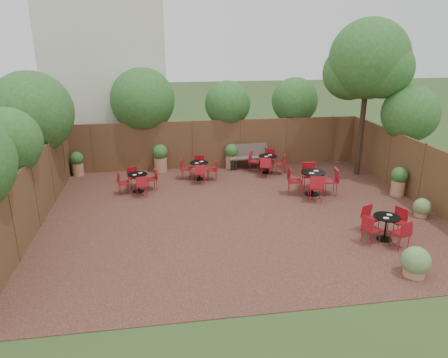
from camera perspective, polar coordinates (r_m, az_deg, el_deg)
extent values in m
plane|color=#354F23|center=(13.13, 2.36, -4.73)|extent=(80.00, 80.00, 0.00)
cube|color=#381A16|center=(13.13, 2.36, -4.69)|extent=(12.00, 10.00, 0.02)
cube|color=brown|center=(17.49, -0.82, 4.80)|extent=(12.00, 0.08, 2.00)
cube|color=brown|center=(13.03, -24.43, -1.95)|extent=(0.08, 10.00, 2.00)
cube|color=brown|center=(15.10, 25.34, 0.65)|extent=(0.08, 10.00, 2.00)
cube|color=silver|center=(19.93, -15.54, 14.62)|extent=(5.00, 4.00, 8.00)
sphere|color=#25591D|center=(15.55, -24.78, 8.21)|extent=(2.78, 2.78, 2.78)
sphere|color=#25591D|center=(12.76, -27.54, 4.53)|extent=(1.87, 1.87, 1.87)
sphere|color=#25591D|center=(17.67, -11.03, 10.51)|extent=(2.62, 2.62, 2.62)
sphere|color=#25591D|center=(17.83, 0.49, 10.24)|extent=(1.91, 1.91, 1.91)
sphere|color=#25591D|center=(18.75, 9.62, 10.49)|extent=(2.00, 2.00, 2.00)
sphere|color=#25591D|center=(16.69, 24.08, 8.16)|extent=(2.05, 2.05, 2.05)
cylinder|color=black|center=(17.03, 18.40, 8.16)|extent=(0.21, 0.21, 4.69)
sphere|color=#25591D|center=(16.80, 19.16, 15.22)|extent=(2.94, 2.94, 2.94)
sphere|color=#25591D|center=(16.97, 16.80, 13.73)|extent=(2.06, 2.06, 2.06)
sphere|color=#25591D|center=(16.66, 20.93, 13.87)|extent=(2.14, 2.14, 2.14)
cube|color=brown|center=(17.43, 3.65, 2.86)|extent=(1.51, 0.47, 0.05)
cube|color=brown|center=(17.55, 3.52, 3.89)|extent=(1.51, 0.13, 0.45)
cube|color=black|center=(17.36, 1.43, 2.03)|extent=(0.06, 0.45, 0.40)
cube|color=black|center=(17.66, 5.80, 2.22)|extent=(0.06, 0.45, 0.40)
cube|color=brown|center=(17.40, 3.34, 2.95)|extent=(1.64, 0.53, 0.05)
cube|color=brown|center=(17.53, 3.21, 4.07)|extent=(1.63, 0.17, 0.49)
cube|color=black|center=(17.33, 0.95, 2.06)|extent=(0.08, 0.49, 0.43)
cube|color=black|center=(17.64, 5.67, 2.27)|extent=(0.08, 0.49, 0.43)
cylinder|color=black|center=(14.92, 11.87, -2.02)|extent=(0.49, 0.49, 0.03)
cylinder|color=black|center=(14.78, 11.97, -0.59)|extent=(0.06, 0.06, 0.78)
cylinder|color=black|center=(14.66, 12.08, 0.88)|extent=(0.84, 0.84, 0.03)
cube|color=white|center=(14.78, 12.45, 1.10)|extent=(0.17, 0.13, 0.02)
cube|color=white|center=(14.49, 11.86, 0.79)|extent=(0.17, 0.13, 0.02)
cylinder|color=black|center=(16.17, -3.39, 0.01)|extent=(0.40, 0.40, 0.03)
cylinder|color=black|center=(16.06, -3.42, 1.11)|extent=(0.05, 0.05, 0.64)
cylinder|color=black|center=(15.96, -3.44, 2.24)|extent=(0.70, 0.70, 0.03)
cube|color=white|center=(16.04, -3.07, 2.41)|extent=(0.14, 0.12, 0.01)
cube|color=white|center=(15.85, -3.73, 2.18)|extent=(0.14, 0.12, 0.01)
cylinder|color=black|center=(12.28, 20.98, -7.64)|extent=(0.40, 0.40, 0.03)
cylinder|color=black|center=(12.15, 21.15, -6.26)|extent=(0.05, 0.05, 0.64)
cylinder|color=black|center=(12.02, 21.34, -4.83)|extent=(0.70, 0.70, 0.03)
cube|color=white|center=(12.12, 21.63, -4.56)|extent=(0.15, 0.13, 0.01)
cube|color=white|center=(11.88, 21.23, -4.98)|extent=(0.15, 0.13, 0.01)
cylinder|color=black|center=(16.98, 5.91, 0.88)|extent=(0.43, 0.43, 0.03)
cylinder|color=black|center=(16.88, 5.95, 1.99)|extent=(0.05, 0.05, 0.68)
cylinder|color=black|center=(16.78, 5.99, 3.12)|extent=(0.73, 0.73, 0.03)
cube|color=white|center=(16.88, 6.30, 3.28)|extent=(0.16, 0.14, 0.01)
cube|color=white|center=(16.64, 5.77, 3.07)|extent=(0.16, 0.14, 0.01)
cylinder|color=black|center=(15.17, -11.59, -1.65)|extent=(0.39, 0.39, 0.03)
cylinder|color=black|center=(15.07, -11.66, -0.52)|extent=(0.04, 0.04, 0.62)
cylinder|color=black|center=(14.96, -11.74, 0.63)|extent=(0.68, 0.68, 0.03)
cube|color=white|center=(15.02, -11.33, 0.81)|extent=(0.15, 0.13, 0.01)
cube|color=white|center=(14.86, -12.11, 0.56)|extent=(0.15, 0.13, 0.01)
cylinder|color=#AA7355|center=(17.21, -8.63, 1.98)|extent=(0.51, 0.51, 0.59)
sphere|color=#25591D|center=(17.07, -8.72, 3.67)|extent=(0.62, 0.62, 0.62)
cylinder|color=#AA7355|center=(17.47, 0.98, 2.37)|extent=(0.47, 0.47, 0.54)
sphere|color=#25591D|center=(17.34, 0.99, 3.89)|extent=(0.56, 0.56, 0.56)
cylinder|color=#AA7355|center=(17.52, -19.27, 1.27)|extent=(0.44, 0.44, 0.50)
sphere|color=#25591D|center=(17.40, -19.43, 2.66)|extent=(0.52, 0.52, 0.52)
cylinder|color=#AA7355|center=(15.65, 22.60, -1.14)|extent=(0.46, 0.46, 0.53)
sphere|color=#25591D|center=(15.51, 22.82, 0.50)|extent=(0.55, 0.55, 0.55)
cylinder|color=#AA7355|center=(10.80, 24.48, -11.35)|extent=(0.48, 0.48, 0.22)
sphere|color=#567E41|center=(10.67, 24.68, -10.07)|extent=(0.65, 0.65, 0.65)
cylinder|color=#AA7355|center=(14.21, 25.28, -4.27)|extent=(0.39, 0.39, 0.18)
sphere|color=#567E41|center=(14.14, 25.40, -3.45)|extent=(0.53, 0.53, 0.53)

